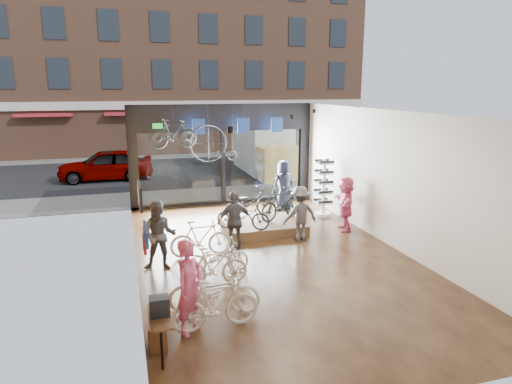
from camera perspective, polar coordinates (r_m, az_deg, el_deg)
name	(u,v)px	position (r m, az deg, el deg)	size (l,w,h in m)	color
ground_plane	(272,257)	(12.32, 2.00, -8.10)	(7.00, 12.00, 0.04)	black
ceiling	(273,111)	(11.51, 2.15, 10.03)	(7.00, 12.00, 0.04)	black
wall_left	(132,196)	(11.19, -15.30, -0.46)	(0.04, 12.00, 3.80)	brown
wall_right	(392,179)	(13.29, 16.63, 1.54)	(0.04, 12.00, 3.80)	beige
wall_back	(414,278)	(6.59, 19.10, -10.18)	(7.00, 0.04, 3.80)	beige
storefront	(223,155)	(17.47, -4.17, 4.69)	(7.00, 0.26, 3.80)	black
exit_sign	(157,126)	(16.88, -12.21, 8.07)	(0.35, 0.06, 0.18)	#198C26
street_road	(190,166)	(26.53, -8.26, 3.26)	(30.00, 18.00, 0.02)	black
sidewalk_near	(217,195)	(18.97, -4.86, -0.32)	(30.00, 2.40, 0.12)	slate
sidewalk_far	(181,155)	(30.44, -9.36, 4.60)	(30.00, 2.00, 0.12)	slate
opposite_building	(172,48)	(32.71, -10.41, 17.33)	(26.00, 5.00, 14.00)	brown
street_car	(106,165)	(23.21, -18.27, 3.26)	(1.78, 4.42, 1.50)	gray
box_truck	(268,151)	(23.24, 1.53, 5.09)	(2.06, 6.18, 2.44)	silver
floor_bike_1	(215,304)	(8.70, -5.09, -13.80)	(0.47, 1.66, 1.00)	beige
floor_bike_2	(214,291)	(9.25, -5.25, -12.27)	(0.63, 1.81, 0.95)	beige
floor_bike_3	(214,266)	(10.47, -5.26, -9.22)	(0.44, 1.55, 0.93)	beige
floor_bike_4	(217,257)	(11.13, -4.92, -8.13)	(0.55, 1.56, 0.82)	beige
floor_bike_5	(201,238)	(12.24, -6.90, -5.77)	(0.47, 1.65, 0.99)	beige
display_platform	(263,226)	(14.34, 0.92, -4.31)	(2.40, 1.80, 0.30)	#4D3A23
display_bike_left	(243,216)	(13.45, -1.62, -2.97)	(0.55, 1.59, 0.83)	black
display_bike_mid	(281,204)	(14.43, 3.16, -1.46)	(0.49, 1.72, 1.03)	black
display_bike_right	(249,203)	(14.74, -0.89, -1.35)	(0.62, 1.77, 0.93)	black
customer_0	(190,287)	(8.51, -8.30, -11.65)	(0.65, 0.42, 1.77)	#CC4C72
customer_1	(160,236)	(11.45, -11.96, -5.35)	(0.84, 0.66, 1.73)	#3F3F44
customer_2	(235,221)	(12.46, -2.66, -3.68)	(0.99, 0.41, 1.68)	#3F3F44
customer_3	(300,214)	(13.35, 5.54, -2.73)	(1.05, 0.60, 1.62)	#3F3F44
customer_4	(284,185)	(16.74, 3.49, 0.89)	(0.89, 0.58, 1.82)	#161C33
customer_5	(346,203)	(14.56, 11.13, -1.41)	(1.58, 0.50, 1.71)	#CC4C72
sunglasses_rack	(324,188)	(15.97, 8.44, 0.52)	(0.59, 0.49, 2.01)	white
wall_merch	(148,276)	(8.03, -13.38, -10.18)	(0.40, 2.40, 2.60)	navy
penny_farthing	(216,144)	(15.70, -4.98, 5.94)	(1.59, 0.06, 1.27)	black
hung_bike	(173,134)	(15.26, -10.30, 7.19)	(0.45, 1.58, 0.95)	black
jersey_left	(199,127)	(16.37, -7.17, 8.12)	(0.45, 0.03, 0.55)	#1E3F99
jersey_mid	(243,126)	(16.71, -1.58, 8.31)	(0.45, 0.03, 0.55)	#1E3F99
jersey_right	(277,125)	(17.08, 2.63, 8.40)	(0.45, 0.03, 0.55)	#1E3F99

